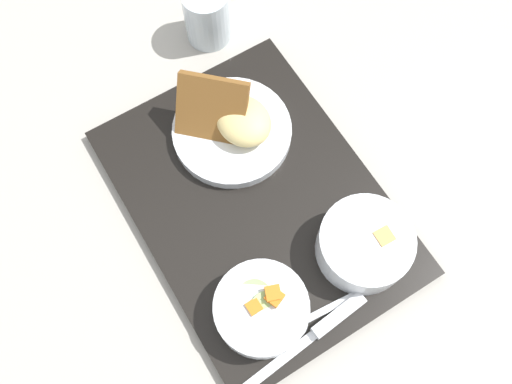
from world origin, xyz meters
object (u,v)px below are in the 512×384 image
object	(u,v)px
bowl_salad	(262,309)
glass_water	(207,17)
bowl_soup	(365,244)
knife	(328,323)
plate_main	(232,126)
spoon	(312,317)

from	to	relation	value
bowl_salad	glass_water	xyz separation A→B (m)	(0.44, -0.14, -0.00)
bowl_soup	knife	distance (m)	0.11
bowl_soup	glass_water	world-z (taller)	glass_water
bowl_soup	plate_main	size ratio (longest dim) A/B	0.72
spoon	bowl_salad	bearing A→B (deg)	-32.66
bowl_soup	plate_main	bearing A→B (deg)	16.23
spoon	plate_main	bearing A→B (deg)	-94.54
spoon	glass_water	xyz separation A→B (m)	(0.47, -0.09, 0.02)
bowl_salad	glass_water	distance (m)	0.46
bowl_soup	spoon	size ratio (longest dim) A/B	0.77
bowl_salad	bowl_soup	world-z (taller)	bowl_salad
bowl_soup	spoon	xyz separation A→B (m)	(-0.05, 0.10, -0.03)
bowl_salad	glass_water	size ratio (longest dim) A/B	1.29
bowl_salad	plate_main	bearing A→B (deg)	-19.42
bowl_salad	spoon	world-z (taller)	bowl_salad
bowl_salad	spoon	xyz separation A→B (m)	(-0.04, -0.05, -0.02)
bowl_salad	bowl_soup	size ratio (longest dim) A/B	0.97
glass_water	plate_main	bearing A→B (deg)	163.89
plate_main	knife	bearing A→B (deg)	176.27
bowl_soup	glass_water	xyz separation A→B (m)	(0.43, 0.02, -0.01)
plate_main	glass_water	xyz separation A→B (m)	(0.19, -0.05, 0.00)
bowl_salad	knife	distance (m)	0.09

